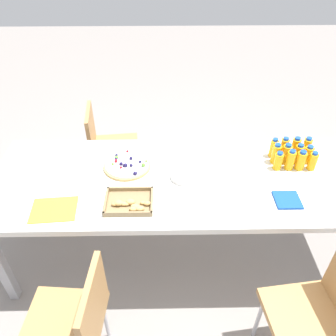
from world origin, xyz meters
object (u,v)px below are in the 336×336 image
at_px(juice_bottle_1, 295,147).
at_px(snack_tray, 129,203).
at_px(juice_bottle_5, 299,154).
at_px(juice_bottle_9, 301,161).
at_px(juice_bottle_7, 276,154).
at_px(fruit_pizza, 127,165).
at_px(chair_near_right, 107,144).
at_px(juice_bottle_2, 284,147).
at_px(juice_bottle_10, 290,160).
at_px(juice_bottle_11, 278,161).
at_px(juice_bottle_8, 313,161).
at_px(juice_bottle_6, 286,154).
at_px(chair_far_left, 322,313).
at_px(juice_bottle_3, 274,148).
at_px(napkin_stack, 287,200).
at_px(party_table, 184,184).
at_px(juice_bottle_4, 308,155).
at_px(chair_far_right, 75,321).
at_px(plate_stack, 184,176).
at_px(juice_bottle_0, 307,147).
at_px(paper_folder, 54,210).

relative_size(juice_bottle_1, snack_tray, 0.53).
height_order(juice_bottle_5, juice_bottle_9, juice_bottle_5).
distance_m(juice_bottle_7, fruit_pizza, 1.00).
relative_size(chair_near_right, juice_bottle_5, 5.66).
bearing_deg(juice_bottle_2, juice_bottle_10, 89.60).
bearing_deg(juice_bottle_11, juice_bottle_10, -179.97).
bearing_deg(juice_bottle_8, juice_bottle_6, -26.06).
bearing_deg(juice_bottle_7, snack_tray, 22.55).
relative_size(juice_bottle_2, juice_bottle_11, 1.09).
xyz_separation_m(chair_far_left, juice_bottle_9, (-0.10, -0.87, 0.32)).
bearing_deg(juice_bottle_1, snack_tray, 22.86).
relative_size(juice_bottle_10, juice_bottle_11, 1.11).
bearing_deg(juice_bottle_2, fruit_pizza, 5.91).
distance_m(juice_bottle_3, juice_bottle_6, 0.10).
distance_m(juice_bottle_6, juice_bottle_9, 0.10).
distance_m(juice_bottle_7, napkin_stack, 0.39).
relative_size(juice_bottle_1, fruit_pizza, 0.47).
bearing_deg(party_table, juice_bottle_4, -169.77).
relative_size(chair_far_right, juice_bottle_6, 5.64).
relative_size(juice_bottle_9, plate_stack, 0.79).
height_order(juice_bottle_0, juice_bottle_5, juice_bottle_0).
distance_m(chair_near_right, fruit_pizza, 0.74).
bearing_deg(party_table, juice_bottle_11, -172.32).
bearing_deg(juice_bottle_4, snack_tray, 18.51).
xyz_separation_m(chair_far_right, juice_bottle_10, (-1.29, -0.89, 0.32)).
height_order(juice_bottle_9, napkin_stack, juice_bottle_9).
bearing_deg(juice_bottle_1, juice_bottle_8, 114.49).
relative_size(chair_far_right, fruit_pizza, 2.63).
relative_size(chair_far_left, juice_bottle_8, 6.12).
xyz_separation_m(juice_bottle_6, juice_bottle_8, (-0.15, 0.08, -0.01)).
distance_m(juice_bottle_7, juice_bottle_9, 0.16).
bearing_deg(juice_bottle_3, juice_bottle_10, 117.09).
bearing_deg(juice_bottle_9, juice_bottle_3, -45.82).
xyz_separation_m(juice_bottle_8, snack_tray, (1.18, 0.32, -0.05)).
bearing_deg(chair_far_left, snack_tray, 54.63).
relative_size(chair_near_right, juice_bottle_8, 6.12).
distance_m(juice_bottle_0, juice_bottle_4, 0.07).
distance_m(chair_far_left, napkin_stack, 0.62).
bearing_deg(napkin_stack, juice_bottle_3, -93.06).
bearing_deg(juice_bottle_7, juice_bottle_3, -92.33).
bearing_deg(juice_bottle_0, chair_near_right, -19.92).
bearing_deg(chair_near_right, juice_bottle_10, 56.87).
xyz_separation_m(chair_far_left, fruit_pizza, (1.05, -0.91, 0.27)).
distance_m(chair_far_right, paper_folder, 0.62).
relative_size(juice_bottle_2, paper_folder, 0.56).
height_order(juice_bottle_1, juice_bottle_3, juice_bottle_1).
bearing_deg(fruit_pizza, snack_tray, 96.44).
bearing_deg(juice_bottle_7, napkin_stack, 86.81).
bearing_deg(juice_bottle_8, juice_bottle_7, -19.81).
bearing_deg(party_table, napkin_stack, 159.50).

